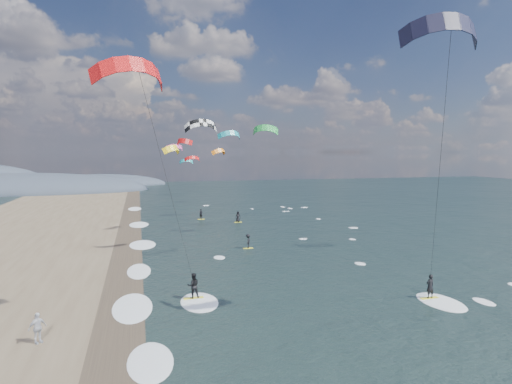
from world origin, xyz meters
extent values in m
plane|color=black|center=(0.00, 0.00, 0.00)|extent=(260.00, 260.00, 0.00)
cube|color=#382D23|center=(-12.00, 10.00, 0.00)|extent=(3.00, 240.00, 0.00)
ellipsoid|color=#3D4756|center=(-40.00, 100.00, 0.00)|extent=(64.00, 24.00, 10.00)
ellipsoid|color=#3D4756|center=(-22.00, 120.00, 0.00)|extent=(40.00, 18.00, 7.00)
cube|color=yellow|center=(9.13, 2.18, 0.03)|extent=(1.39, 0.42, 0.06)
imported|color=black|center=(9.13, 2.18, 0.92)|extent=(0.66, 0.46, 1.71)
ellipsoid|color=white|center=(9.43, 1.38, 0.00)|extent=(2.60, 4.20, 0.12)
cylinder|color=black|center=(7.13, -0.82, 9.21)|extent=(0.02, 0.02, 17.39)
cube|color=yellow|center=(-7.10, 6.63, 0.03)|extent=(1.41, 0.43, 0.07)
imported|color=black|center=(-7.10, 6.63, 0.96)|extent=(0.87, 0.68, 1.79)
ellipsoid|color=white|center=(-6.80, 5.83, 0.00)|extent=(2.60, 4.20, 0.12)
cylinder|color=black|center=(-8.85, 3.63, 8.14)|extent=(0.02, 0.02, 15.33)
cube|color=yellow|center=(0.60, 21.07, 0.03)|extent=(1.10, 0.35, 0.05)
imported|color=black|center=(0.60, 21.07, 0.81)|extent=(0.90, 1.12, 1.52)
cube|color=yellow|center=(3.47, 38.32, 0.03)|extent=(1.10, 0.35, 0.05)
imported|color=black|center=(3.47, 38.32, 0.84)|extent=(0.84, 0.62, 1.59)
cube|color=yellow|center=(-1.43, 42.62, 0.03)|extent=(1.10, 0.35, 0.05)
imported|color=black|center=(-1.43, 42.62, 0.83)|extent=(0.67, 0.65, 1.55)
ellipsoid|color=white|center=(-10.80, -2.00, 0.00)|extent=(2.40, 5.40, 0.11)
ellipsoid|color=white|center=(-10.80, 6.00, 0.00)|extent=(2.40, 5.40, 0.11)
ellipsoid|color=white|center=(-10.80, 15.00, 0.00)|extent=(2.40, 5.40, 0.11)
ellipsoid|color=white|center=(-10.80, 26.00, 0.00)|extent=(2.40, 5.40, 0.11)
ellipsoid|color=white|center=(-10.80, 40.00, 0.00)|extent=(2.40, 5.40, 0.11)
ellipsoid|color=white|center=(-10.80, 58.00, 0.00)|extent=(2.40, 5.40, 0.11)
imported|color=#B7B9C2|center=(-16.18, 1.77, 0.85)|extent=(1.04, 0.96, 1.71)
camera|label=1|loc=(-10.66, -23.05, 10.39)|focal=30.00mm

